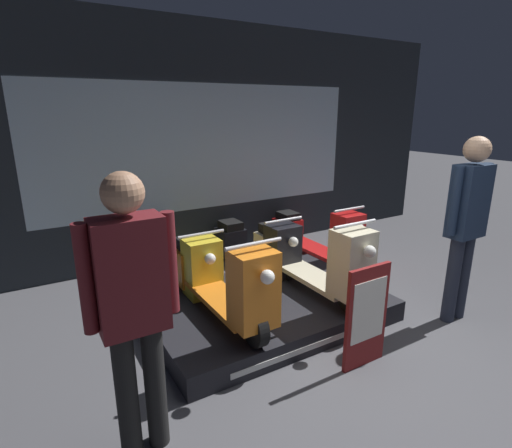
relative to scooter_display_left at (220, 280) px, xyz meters
name	(u,v)px	position (x,y,z in m)	size (l,w,h in m)	color
ground_plane	(380,370)	(0.87, -1.19, -0.55)	(30.00, 30.00, 0.00)	#4C4C51
shop_wall_back	(207,144)	(0.87, 2.12, 1.05)	(8.49, 0.09, 3.20)	#23282D
display_platform	(265,307)	(0.53, 0.04, -0.45)	(2.33, 1.59, 0.21)	black
scooter_display_left	(220,280)	(0.00, 0.00, 0.00)	(0.49, 1.74, 0.89)	black
scooter_display_right	(310,258)	(1.05, 0.00, 0.00)	(0.49, 1.74, 0.89)	black
scooter_backrow_0	(182,264)	(0.02, 1.05, -0.21)	(0.49, 1.74, 0.89)	black
scooter_backrow_1	(255,249)	(1.01, 1.05, -0.21)	(0.49, 1.74, 0.89)	black
scooter_backrow_2	(316,237)	(2.01, 1.05, -0.21)	(0.49, 1.74, 0.89)	black
person_left_browsing	(133,300)	(-1.01, -0.97, 0.47)	(0.54, 0.23, 1.76)	black
person_right_browsing	(467,217)	(2.16, -0.97, 0.52)	(0.53, 0.24, 1.83)	#232838
price_sign_board	(367,317)	(0.80, -1.06, -0.11)	(0.43, 0.04, 0.88)	maroon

